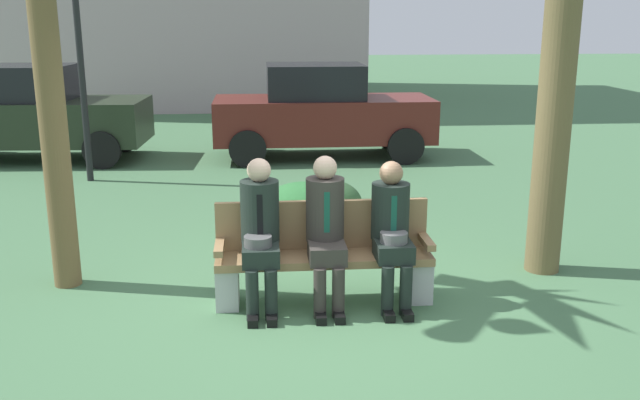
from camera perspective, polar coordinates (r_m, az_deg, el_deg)
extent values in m
plane|color=#457049|center=(6.40, -0.22, -8.55)|extent=(80.00, 80.00, 0.00)
cube|color=#99754C|center=(6.35, 0.32, -4.72)|extent=(1.94, 0.44, 0.07)
cube|color=#99754C|center=(6.45, 0.17, -1.98)|extent=(1.94, 0.06, 0.45)
cube|color=#99754C|center=(6.29, -8.14, -3.76)|extent=(0.08, 0.44, 0.06)
cube|color=#99754C|center=(6.46, 8.56, -3.29)|extent=(0.08, 0.44, 0.06)
cube|color=silver|center=(6.41, -7.48, -6.80)|extent=(0.20, 0.37, 0.38)
cube|color=silver|center=(6.56, 7.93, -6.30)|extent=(0.20, 0.37, 0.38)
cube|color=#1E2823|center=(6.13, -4.81, -4.37)|extent=(0.32, 0.38, 0.16)
cylinder|color=#1E2823|center=(6.06, -5.49, -7.71)|extent=(0.11, 0.11, 0.45)
cylinder|color=#1E2823|center=(6.06, -3.97, -7.67)|extent=(0.11, 0.11, 0.45)
cube|color=black|center=(6.08, -5.45, -9.58)|extent=(0.09, 0.22, 0.07)
cube|color=black|center=(6.08, -3.92, -9.54)|extent=(0.09, 0.22, 0.07)
cylinder|color=#1E2823|center=(6.21, -4.88, -0.94)|extent=(0.34, 0.34, 0.56)
cube|color=black|center=(6.04, -4.88, -1.18)|extent=(0.05, 0.01, 0.36)
sphere|color=beige|center=(6.12, -4.96, 2.41)|extent=(0.21, 0.21, 0.21)
cylinder|color=#525252|center=(6.07, -5.04, -3.32)|extent=(0.24, 0.24, 0.09)
cube|color=#38332D|center=(6.15, 0.57, -4.23)|extent=(0.32, 0.38, 0.16)
cylinder|color=#38332D|center=(6.08, -0.01, -7.56)|extent=(0.11, 0.11, 0.45)
cylinder|color=#38332D|center=(6.09, 1.50, -7.50)|extent=(0.11, 0.11, 0.45)
cube|color=black|center=(6.10, 0.04, -9.42)|extent=(0.09, 0.22, 0.07)
cube|color=black|center=(6.11, 1.55, -9.36)|extent=(0.09, 0.22, 0.07)
cylinder|color=#38332D|center=(6.23, 0.41, -0.77)|extent=(0.34, 0.34, 0.57)
cube|color=#144C3D|center=(6.07, 0.56, -1.00)|extent=(0.05, 0.01, 0.36)
sphere|color=beige|center=(6.14, 0.41, 2.62)|extent=(0.21, 0.21, 0.21)
cube|color=#1E2823|center=(6.24, 5.95, -4.05)|extent=(0.32, 0.38, 0.16)
cylinder|color=#1E2823|center=(6.15, 5.48, -7.34)|extent=(0.11, 0.11, 0.45)
cylinder|color=#1E2823|center=(6.18, 6.95, -7.27)|extent=(0.11, 0.11, 0.45)
cube|color=black|center=(6.17, 5.53, -9.18)|extent=(0.09, 0.22, 0.07)
cube|color=black|center=(6.20, 7.01, -9.10)|extent=(0.09, 0.22, 0.07)
cylinder|color=#1E2823|center=(6.32, 5.70, -0.89)|extent=(0.34, 0.34, 0.51)
cube|color=#144C3D|center=(6.16, 5.99, -1.13)|extent=(0.05, 0.01, 0.33)
sphere|color=#9E7556|center=(6.24, 5.78, 2.19)|extent=(0.21, 0.21, 0.21)
cylinder|color=#5F5F5F|center=(6.18, 5.99, -3.01)|extent=(0.24, 0.24, 0.09)
cylinder|color=brown|center=(6.87, -21.21, 10.53)|extent=(0.25, 0.25, 4.28)
cylinder|color=brown|center=(7.20, 18.64, 9.34)|extent=(0.34, 0.34, 3.89)
ellipsoid|color=#2F552F|center=(8.64, 0.31, -0.24)|extent=(0.94, 0.86, 0.59)
ellipsoid|color=#2C6A34|center=(8.18, -1.33, -0.87)|extent=(1.06, 0.97, 0.66)
cube|color=#232D1E|center=(13.54, -22.09, 5.92)|extent=(3.98, 1.78, 0.76)
cube|color=black|center=(13.52, -22.98, 8.73)|extent=(1.78, 1.46, 0.60)
cylinder|color=black|center=(13.94, -15.57, 5.10)|extent=(0.65, 0.18, 0.64)
cylinder|color=black|center=(12.45, -17.22, 3.87)|extent=(0.65, 0.18, 0.64)
cube|color=#591E19|center=(12.84, 0.27, 6.57)|extent=(3.90, 1.57, 0.76)
cube|color=black|center=(12.75, -0.41, 9.58)|extent=(1.70, 1.36, 0.60)
cylinder|color=black|center=(13.85, 5.62, 5.51)|extent=(0.64, 0.14, 0.64)
cylinder|color=black|center=(12.34, 6.94, 4.34)|extent=(0.64, 0.14, 0.64)
cylinder|color=black|center=(13.62, -5.80, 5.34)|extent=(0.64, 0.14, 0.64)
cylinder|color=black|center=(12.08, -5.87, 4.14)|extent=(0.64, 0.14, 0.64)
cylinder|color=black|center=(11.43, -18.73, 9.94)|extent=(0.10, 0.10, 3.44)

